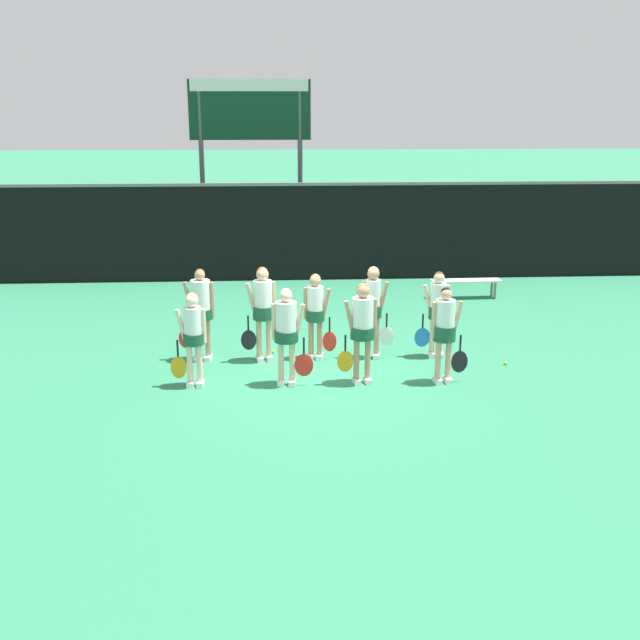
% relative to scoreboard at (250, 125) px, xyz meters
% --- Properties ---
extents(ground_plane, '(140.00, 140.00, 0.00)m').
position_rel_scoreboard_xyz_m(ground_plane, '(1.43, -8.99, -4.06)').
color(ground_plane, '#2D7F56').
extents(fence_windscreen, '(60.00, 0.08, 2.62)m').
position_rel_scoreboard_xyz_m(fence_windscreen, '(1.43, -1.65, -2.74)').
color(fence_windscreen, black).
rests_on(fence_windscreen, ground_plane).
extents(scoreboard, '(3.38, 0.15, 5.28)m').
position_rel_scoreboard_xyz_m(scoreboard, '(0.00, 0.00, 0.00)').
color(scoreboard, '#515156').
rests_on(scoreboard, ground_plane).
extents(bench_courtside, '(1.73, 0.42, 0.46)m').
position_rel_scoreboard_xyz_m(bench_courtside, '(5.32, -3.92, -3.66)').
color(bench_courtside, silver).
rests_on(bench_courtside, ground_plane).
extents(player_0, '(0.62, 0.34, 1.62)m').
position_rel_scoreboard_xyz_m(player_0, '(-0.72, -9.59, -3.10)').
color(player_0, beige).
rests_on(player_0, ground_plane).
extents(player_1, '(0.69, 0.40, 1.68)m').
position_rel_scoreboard_xyz_m(player_1, '(0.84, -9.61, -3.06)').
color(player_1, beige).
rests_on(player_1, ground_plane).
extents(player_2, '(0.67, 0.41, 1.75)m').
position_rel_scoreboard_xyz_m(player_2, '(2.11, -9.61, -3.01)').
color(player_2, tan).
rests_on(player_2, ground_plane).
extents(player_3, '(0.66, 0.38, 1.67)m').
position_rel_scoreboard_xyz_m(player_3, '(3.50, -9.66, -3.08)').
color(player_3, tan).
rests_on(player_3, ground_plane).
extents(player_4, '(0.69, 0.41, 1.73)m').
position_rel_scoreboard_xyz_m(player_4, '(-0.72, -8.23, -3.03)').
color(player_4, tan).
rests_on(player_4, ground_plane).
extents(player_5, '(0.65, 0.39, 1.77)m').
position_rel_scoreboard_xyz_m(player_5, '(0.42, -8.33, -3.00)').
color(player_5, tan).
rests_on(player_5, ground_plane).
extents(player_6, '(0.61, 0.35, 1.62)m').
position_rel_scoreboard_xyz_m(player_6, '(1.39, -8.26, -3.11)').
color(player_6, tan).
rests_on(player_6, ground_plane).
extents(player_7, '(0.61, 0.34, 1.75)m').
position_rel_scoreboard_xyz_m(player_7, '(2.46, -8.29, -3.02)').
color(player_7, tan).
rests_on(player_7, ground_plane).
extents(player_8, '(0.63, 0.34, 1.64)m').
position_rel_scoreboard_xyz_m(player_8, '(3.66, -8.29, -3.11)').
color(player_8, beige).
rests_on(player_8, ground_plane).
extents(tennis_ball_0, '(0.07, 0.07, 0.07)m').
position_rel_scoreboard_xyz_m(tennis_ball_0, '(0.58, -7.92, -4.02)').
color(tennis_ball_0, '#CCE033').
rests_on(tennis_ball_0, ground_plane).
extents(tennis_ball_1, '(0.07, 0.07, 0.07)m').
position_rel_scoreboard_xyz_m(tennis_ball_1, '(4.85, -8.84, -4.02)').
color(tennis_ball_1, '#CCE033').
rests_on(tennis_ball_1, ground_plane).
extents(tennis_ball_2, '(0.07, 0.07, 0.07)m').
position_rel_scoreboard_xyz_m(tennis_ball_2, '(4.16, -6.94, -4.02)').
color(tennis_ball_2, '#CCE033').
rests_on(tennis_ball_2, ground_plane).
extents(tennis_ball_3, '(0.06, 0.06, 0.06)m').
position_rel_scoreboard_xyz_m(tennis_ball_3, '(4.07, -8.61, -4.03)').
color(tennis_ball_3, '#CCE033').
rests_on(tennis_ball_3, ground_plane).
extents(tennis_ball_4, '(0.07, 0.07, 0.07)m').
position_rel_scoreboard_xyz_m(tennis_ball_4, '(2.75, -6.91, -4.02)').
color(tennis_ball_4, '#CCE033').
rests_on(tennis_ball_4, ground_plane).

